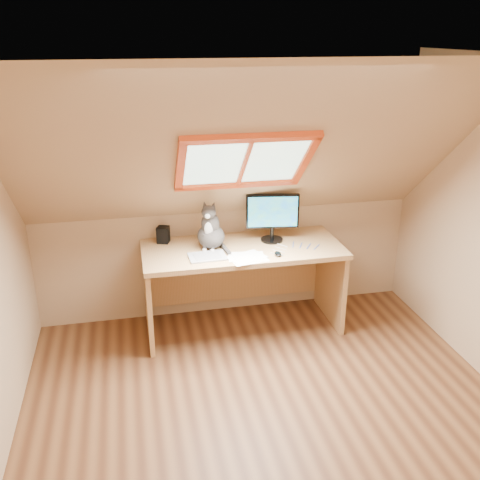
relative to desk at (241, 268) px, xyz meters
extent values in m
plane|color=brown|center=(-0.06, -1.45, -0.56)|extent=(3.50, 3.50, 0.00)
cube|color=tan|center=(-0.06, 0.30, -0.06)|extent=(3.50, 0.02, 1.00)
cube|color=silver|center=(-0.06, -2.23, 1.84)|extent=(3.50, 1.95, 0.02)
cube|color=tan|center=(-0.06, -0.48, 1.14)|extent=(3.50, 1.56, 1.41)
cube|color=#B2E0CC|center=(-0.06, -0.40, 1.07)|extent=(0.90, 0.53, 0.48)
cube|color=#CA3E13|center=(-0.06, -0.40, 1.07)|extent=(1.02, 0.64, 0.59)
cube|color=tan|center=(0.00, -0.07, 0.21)|extent=(1.73, 0.76, 0.04)
cube|color=tan|center=(-0.84, -0.07, -0.18)|extent=(0.04, 0.68, 0.75)
cube|color=tan|center=(0.84, -0.07, -0.18)|extent=(0.04, 0.68, 0.75)
cube|color=tan|center=(0.00, 0.28, -0.18)|extent=(1.63, 0.03, 0.52)
cylinder|color=black|center=(0.29, 0.01, 0.24)|extent=(0.20, 0.20, 0.02)
cylinder|color=black|center=(0.29, 0.01, 0.31)|extent=(0.03, 0.03, 0.11)
cube|color=black|center=(0.29, 0.01, 0.51)|extent=(0.47, 0.10, 0.30)
cube|color=#0937C5|center=(0.28, -0.01, 0.51)|extent=(0.43, 0.07, 0.27)
ellipsoid|color=#4A4441|center=(-0.27, -0.02, 0.34)|extent=(0.32, 0.35, 0.20)
ellipsoid|color=#4A4441|center=(-0.27, -0.04, 0.45)|extent=(0.20, 0.20, 0.22)
ellipsoid|color=silver|center=(-0.30, -0.10, 0.43)|extent=(0.09, 0.07, 0.13)
ellipsoid|color=#4A4441|center=(-0.29, -0.08, 0.58)|extent=(0.15, 0.14, 0.11)
sphere|color=silver|center=(-0.31, -0.13, 0.56)|extent=(0.04, 0.04, 0.04)
cone|color=#4A4441|center=(-0.32, -0.05, 0.63)|extent=(0.07, 0.07, 0.07)
cone|color=#4A4441|center=(-0.25, -0.08, 0.63)|extent=(0.07, 0.07, 0.07)
cube|color=black|center=(-0.66, 0.18, 0.31)|extent=(0.13, 0.13, 0.15)
cube|color=#B2B2B7|center=(-0.33, -0.24, 0.24)|extent=(0.31, 0.23, 0.01)
ellipsoid|color=black|center=(0.25, -0.32, 0.25)|extent=(0.06, 0.10, 0.03)
cube|color=white|center=(-0.07, -0.33, 0.24)|extent=(0.33, 0.27, 0.00)
cube|color=white|center=(-0.07, -0.33, 0.24)|extent=(0.32, 0.24, 0.00)
cube|color=white|center=(-0.07, -0.33, 0.24)|extent=(0.35, 0.30, 0.00)
camera|label=1|loc=(-0.92, -4.26, 1.99)|focal=40.00mm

